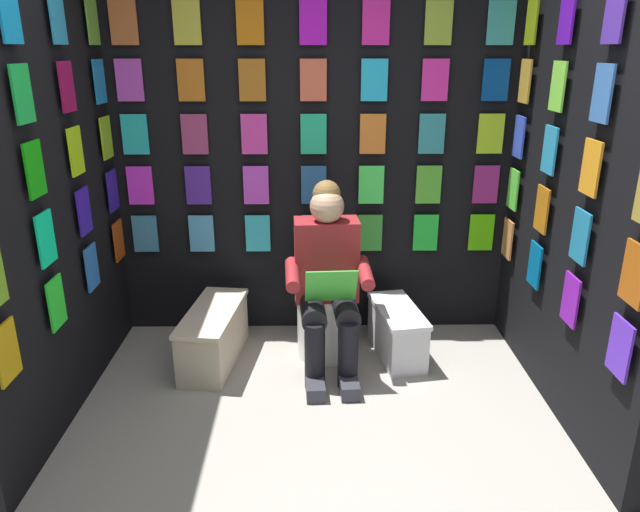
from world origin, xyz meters
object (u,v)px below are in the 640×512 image
comic_longbox_near (397,332)px  toilet (325,304)px  person_reading (328,279)px  comic_longbox_far (214,336)px

comic_longbox_near → toilet: bearing=-22.6°
toilet → person_reading: size_ratio=0.65×
toilet → person_reading: (-0.01, 0.23, 0.27)m
person_reading → comic_longbox_near: size_ratio=1.88×
toilet → person_reading: person_reading is taller
comic_longbox_far → comic_longbox_near: bearing=-170.0°
person_reading → comic_longbox_near: bearing=-169.1°
comic_longbox_near → person_reading: bearing=4.6°
person_reading → comic_longbox_far: size_ratio=1.51×
person_reading → comic_longbox_far: 0.85m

